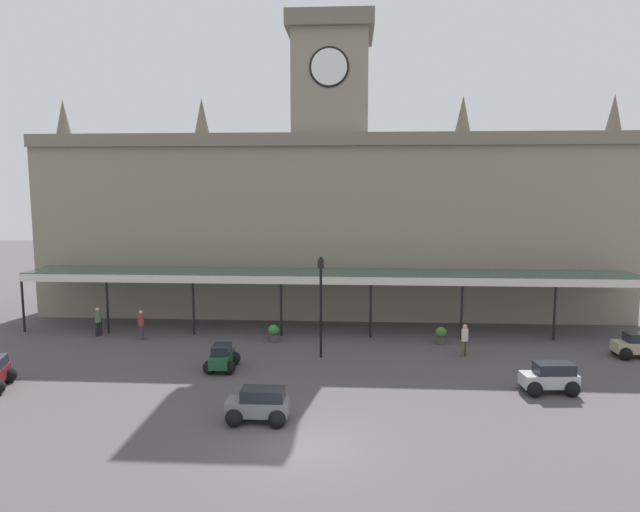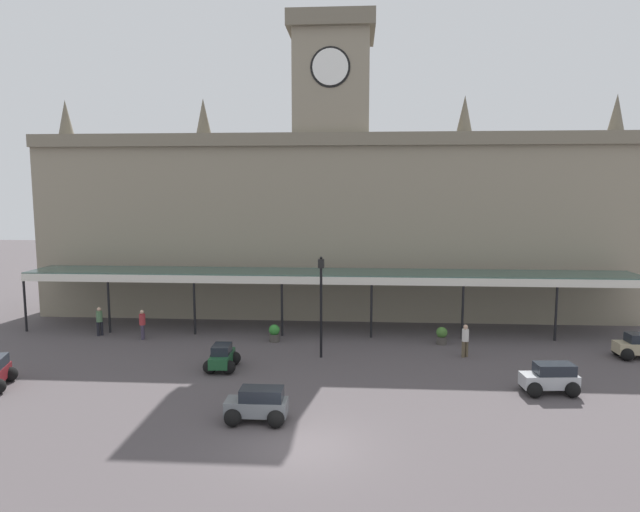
{
  "view_description": "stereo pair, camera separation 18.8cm",
  "coord_description": "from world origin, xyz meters",
  "px_view_note": "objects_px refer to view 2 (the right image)",
  "views": [
    {
      "loc": [
        1.46,
        -17.01,
        8.41
      ],
      "look_at": [
        0.0,
        7.92,
        5.35
      ],
      "focal_mm": 30.58,
      "sensor_mm": 36.0,
      "label": 1
    },
    {
      "loc": [
        1.65,
        -17.0,
        8.41
      ],
      "look_at": [
        0.0,
        7.92,
        5.35
      ],
      "focal_mm": 30.58,
      "sensor_mm": 36.0,
      "label": 2
    }
  ],
  "objects_px": {
    "car_silver_estate": "(550,380)",
    "pedestrian_crossing_forecourt": "(142,323)",
    "car_beige_estate": "(640,347)",
    "pedestrian_beside_cars": "(465,339)",
    "planter_forecourt_centre": "(274,333)",
    "pedestrian_near_entrance": "(100,320)",
    "planter_by_canopy": "(442,335)",
    "victorian_lamppost": "(321,296)",
    "car_green_sedan": "(222,359)",
    "car_grey_estate": "(258,407)"
  },
  "relations": [
    {
      "from": "car_silver_estate",
      "to": "pedestrian_crossing_forecourt",
      "type": "distance_m",
      "value": 21.23
    },
    {
      "from": "car_beige_estate",
      "to": "pedestrian_beside_cars",
      "type": "height_order",
      "value": "pedestrian_beside_cars"
    },
    {
      "from": "pedestrian_beside_cars",
      "to": "planter_forecourt_centre",
      "type": "height_order",
      "value": "pedestrian_beside_cars"
    },
    {
      "from": "pedestrian_near_entrance",
      "to": "planter_by_canopy",
      "type": "bearing_deg",
      "value": -1.45
    },
    {
      "from": "car_silver_estate",
      "to": "pedestrian_near_entrance",
      "type": "distance_m",
      "value": 24.02
    },
    {
      "from": "victorian_lamppost",
      "to": "planter_by_canopy",
      "type": "relative_size",
      "value": 5.34
    },
    {
      "from": "car_green_sedan",
      "to": "victorian_lamppost",
      "type": "xyz_separation_m",
      "value": [
        4.53,
        2.11,
        2.67
      ]
    },
    {
      "from": "pedestrian_near_entrance",
      "to": "victorian_lamppost",
      "type": "height_order",
      "value": "victorian_lamppost"
    },
    {
      "from": "pedestrian_beside_cars",
      "to": "planter_forecourt_centre",
      "type": "bearing_deg",
      "value": 167.89
    },
    {
      "from": "car_grey_estate",
      "to": "pedestrian_beside_cars",
      "type": "distance_m",
      "value": 12.3
    },
    {
      "from": "pedestrian_near_entrance",
      "to": "victorian_lamppost",
      "type": "relative_size",
      "value": 0.33
    },
    {
      "from": "car_beige_estate",
      "to": "car_silver_estate",
      "type": "xyz_separation_m",
      "value": [
        -6.13,
        -5.12,
        0.0
      ]
    },
    {
      "from": "car_silver_estate",
      "to": "victorian_lamppost",
      "type": "bearing_deg",
      "value": 156.65
    },
    {
      "from": "car_green_sedan",
      "to": "car_grey_estate",
      "type": "bearing_deg",
      "value": -64.42
    },
    {
      "from": "car_beige_estate",
      "to": "pedestrian_near_entrance",
      "type": "xyz_separation_m",
      "value": [
        -28.95,
        2.37,
        0.34
      ]
    },
    {
      "from": "car_grey_estate",
      "to": "pedestrian_beside_cars",
      "type": "height_order",
      "value": "pedestrian_beside_cars"
    },
    {
      "from": "car_grey_estate",
      "to": "car_beige_estate",
      "type": "height_order",
      "value": "same"
    },
    {
      "from": "victorian_lamppost",
      "to": "planter_by_canopy",
      "type": "distance_m",
      "value": 7.49
    },
    {
      "from": "car_grey_estate",
      "to": "pedestrian_crossing_forecourt",
      "type": "height_order",
      "value": "pedestrian_crossing_forecourt"
    },
    {
      "from": "car_grey_estate",
      "to": "victorian_lamppost",
      "type": "xyz_separation_m",
      "value": [
        1.82,
        7.78,
        2.6
      ]
    },
    {
      "from": "pedestrian_crossing_forecourt",
      "to": "planter_forecourt_centre",
      "type": "distance_m",
      "value": 7.51
    },
    {
      "from": "car_silver_estate",
      "to": "pedestrian_beside_cars",
      "type": "xyz_separation_m",
      "value": [
        -2.54,
        4.77,
        0.34
      ]
    },
    {
      "from": "pedestrian_crossing_forecourt",
      "to": "planter_forecourt_centre",
      "type": "xyz_separation_m",
      "value": [
        7.5,
        -0.01,
        -0.42
      ]
    },
    {
      "from": "car_grey_estate",
      "to": "car_beige_estate",
      "type": "distance_m",
      "value": 19.74
    },
    {
      "from": "car_grey_estate",
      "to": "pedestrian_near_entrance",
      "type": "distance_m",
      "value": 15.75
    },
    {
      "from": "pedestrian_crossing_forecourt",
      "to": "pedestrian_beside_cars",
      "type": "relative_size",
      "value": 1.0
    },
    {
      "from": "planter_forecourt_centre",
      "to": "pedestrian_near_entrance",
      "type": "bearing_deg",
      "value": 176.82
    },
    {
      "from": "pedestrian_near_entrance",
      "to": "planter_by_canopy",
      "type": "distance_m",
      "value": 19.47
    },
    {
      "from": "car_grey_estate",
      "to": "car_silver_estate",
      "type": "relative_size",
      "value": 0.97
    },
    {
      "from": "pedestrian_crossing_forecourt",
      "to": "pedestrian_near_entrance",
      "type": "xyz_separation_m",
      "value": [
        -2.76,
        0.56,
        0.0
      ]
    },
    {
      "from": "car_green_sedan",
      "to": "victorian_lamppost",
      "type": "height_order",
      "value": "victorian_lamppost"
    },
    {
      "from": "pedestrian_beside_cars",
      "to": "pedestrian_near_entrance",
      "type": "height_order",
      "value": "same"
    },
    {
      "from": "victorian_lamppost",
      "to": "car_silver_estate",
      "type": "bearing_deg",
      "value": -23.35
    },
    {
      "from": "car_green_sedan",
      "to": "pedestrian_near_entrance",
      "type": "height_order",
      "value": "pedestrian_near_entrance"
    },
    {
      "from": "victorian_lamppost",
      "to": "car_beige_estate",
      "type": "bearing_deg",
      "value": 3.24
    },
    {
      "from": "car_grey_estate",
      "to": "car_green_sedan",
      "type": "relative_size",
      "value": 1.08
    },
    {
      "from": "car_green_sedan",
      "to": "planter_forecourt_centre",
      "type": "height_order",
      "value": "car_green_sedan"
    },
    {
      "from": "pedestrian_beside_cars",
      "to": "planter_by_canopy",
      "type": "height_order",
      "value": "pedestrian_beside_cars"
    },
    {
      "from": "car_silver_estate",
      "to": "pedestrian_beside_cars",
      "type": "height_order",
      "value": "pedestrian_beside_cars"
    },
    {
      "from": "pedestrian_beside_cars",
      "to": "pedestrian_crossing_forecourt",
      "type": "bearing_deg",
      "value": 172.96
    },
    {
      "from": "car_green_sedan",
      "to": "victorian_lamppost",
      "type": "bearing_deg",
      "value": 24.94
    },
    {
      "from": "victorian_lamppost",
      "to": "planter_forecourt_centre",
      "type": "xyz_separation_m",
      "value": [
        -2.78,
        2.7,
        -2.68
      ]
    },
    {
      "from": "car_grey_estate",
      "to": "victorian_lamppost",
      "type": "relative_size",
      "value": 0.44
    },
    {
      "from": "pedestrian_crossing_forecourt",
      "to": "car_grey_estate",
      "type": "bearing_deg",
      "value": -51.09
    },
    {
      "from": "car_grey_estate",
      "to": "car_green_sedan",
      "type": "bearing_deg",
      "value": 115.58
    },
    {
      "from": "car_green_sedan",
      "to": "pedestrian_crossing_forecourt",
      "type": "relative_size",
      "value": 1.25
    },
    {
      "from": "car_green_sedan",
      "to": "pedestrian_near_entrance",
      "type": "relative_size",
      "value": 1.25
    },
    {
      "from": "pedestrian_beside_cars",
      "to": "victorian_lamppost",
      "type": "relative_size",
      "value": 0.33
    },
    {
      "from": "pedestrian_crossing_forecourt",
      "to": "car_silver_estate",
      "type": "bearing_deg",
      "value": -19.06
    },
    {
      "from": "car_silver_estate",
      "to": "planter_forecourt_centre",
      "type": "distance_m",
      "value": 14.34
    }
  ]
}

